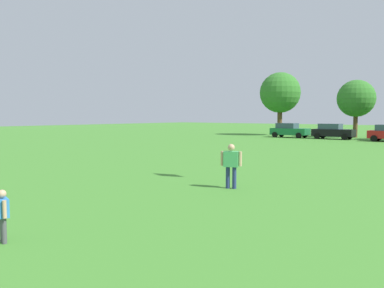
# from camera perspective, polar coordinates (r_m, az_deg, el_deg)

# --- Properties ---
(ground_plane) EXTENTS (160.00, 160.00, 0.00)m
(ground_plane) POSITION_cam_1_polar(r_m,az_deg,el_deg) (30.62, 19.15, -0.86)
(ground_plane) COLOR #42842D
(child_kite_flyer) EXTENTS (0.50, 0.29, 1.10)m
(child_kite_flyer) POSITION_cam_1_polar(r_m,az_deg,el_deg) (8.92, -26.02, -8.87)
(child_kite_flyer) COLOR #4C4C51
(child_kite_flyer) RESTS_ON ground
(adult_bystander) EXTENTS (0.71, 0.47, 1.59)m
(adult_bystander) POSITION_cam_1_polar(r_m,az_deg,el_deg) (13.87, 5.77, -2.66)
(adult_bystander) COLOR navy
(adult_bystander) RESTS_ON ground
(parked_car_green_0) EXTENTS (4.30, 2.02, 1.68)m
(parked_car_green_0) POSITION_cam_1_polar(r_m,az_deg,el_deg) (46.72, 14.07, 1.98)
(parked_car_green_0) COLOR #196B38
(parked_car_green_0) RESTS_ON ground
(parked_car_black_1) EXTENTS (4.30, 2.02, 1.68)m
(parked_car_black_1) POSITION_cam_1_polar(r_m,az_deg,el_deg) (45.04, 19.93, 1.78)
(parked_car_black_1) COLOR black
(parked_car_black_1) RESTS_ON ground
(tree_far_left) EXTENTS (5.20, 5.20, 8.11)m
(tree_far_left) POSITION_cam_1_polar(r_m,az_deg,el_deg) (51.72, 12.81, 7.33)
(tree_far_left) COLOR brown
(tree_far_left) RESTS_ON ground
(tree_left) EXTENTS (4.30, 4.30, 6.70)m
(tree_left) POSITION_cam_1_polar(r_m,az_deg,el_deg) (49.22, 22.94, 6.15)
(tree_left) COLOR brown
(tree_left) RESTS_ON ground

